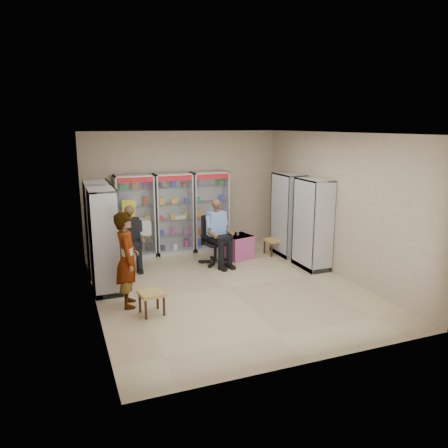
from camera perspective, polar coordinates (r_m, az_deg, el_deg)
name	(u,v)px	position (r m, az deg, el deg)	size (l,w,h in m)	color
floor	(227,288)	(8.73, 0.44, -8.31)	(6.00, 6.00, 0.00)	tan
room_shell	(228,189)	(8.22, 0.46, 4.59)	(5.02, 6.02, 3.01)	tan
cabinet_back_left	(135,217)	(10.65, -11.55, 0.95)	(0.90, 0.50, 2.00)	#A7A9AE
cabinet_back_mid	(174,214)	(10.84, -6.60, 1.34)	(0.90, 0.50, 2.00)	silver
cabinet_back_right	(210,211)	(11.11, -1.86, 1.70)	(0.90, 0.50, 2.00)	#A7AAAE
cabinet_right_far	(288,215)	(10.77, 8.37, 1.20)	(0.50, 0.90, 2.00)	silver
cabinet_right_near	(313,224)	(9.85, 11.51, -0.02)	(0.50, 0.90, 2.00)	#B0B3B7
cabinet_left_far	(99,228)	(9.64, -16.05, -0.55)	(0.50, 0.90, 2.00)	#B0B4B8
cabinet_left_near	(105,241)	(8.57, -15.34, -2.14)	(0.50, 0.90, 2.00)	#B3B4BB
wooden_chair	(131,247)	(10.04, -12.10, -2.92)	(0.42, 0.42, 0.94)	#331D13
seated_customer	(131,239)	(9.94, -12.11, -1.89)	(0.44, 0.60, 1.34)	black
office_chair	(215,240)	(10.01, -1.15, -2.12)	(0.61, 0.61, 1.12)	black
seated_shopkeeper	(216,234)	(9.93, -1.06, -1.34)	(0.47, 0.65, 1.43)	#75BBE8
pink_trunk	(238,247)	(10.51, 1.84, -2.98)	(0.59, 0.56, 0.56)	#BE4CA2
tea_glass	(238,233)	(10.43, 1.81, -1.20)	(0.07, 0.07, 0.11)	#522007
woven_stool_a	(273,247)	(10.89, 6.45, -2.97)	(0.39, 0.39, 0.39)	#AD9149
woven_stool_b	(152,303)	(7.62, -9.41, -10.13)	(0.40, 0.40, 0.40)	#AE8449
standing_man	(127,260)	(7.82, -12.55, -4.57)	(0.62, 0.41, 1.70)	gray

